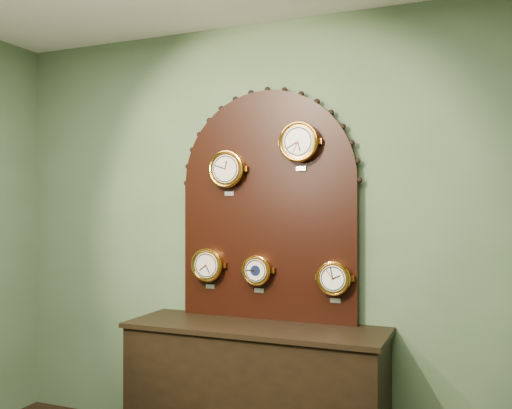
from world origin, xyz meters
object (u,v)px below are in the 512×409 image
at_px(roman_clock, 227,169).
at_px(tide_clock, 334,278).
at_px(hygrometer, 208,265).
at_px(barometer, 257,270).
at_px(arabic_clock, 299,142).
at_px(display_board, 267,198).
at_px(shop_counter, 255,394).

relative_size(roman_clock, tide_clock, 1.14).
bearing_deg(tide_clock, roman_clock, -179.93).
distance_m(hygrometer, barometer, 0.36).
relative_size(roman_clock, arabic_clock, 0.98).
distance_m(roman_clock, barometer, 0.70).
bearing_deg(hygrometer, tide_clock, 0.02).
bearing_deg(roman_clock, hygrometer, 179.76).
xyz_separation_m(display_board, hygrometer, (-0.40, -0.07, -0.45)).
height_order(display_board, hygrometer, display_board).
height_order(roman_clock, tide_clock, roman_clock).
bearing_deg(roman_clock, tide_clock, 0.07).
bearing_deg(display_board, roman_clock, -165.56).
bearing_deg(hygrometer, barometer, 0.09).
distance_m(arabic_clock, hygrometer, 1.03).
bearing_deg(barometer, hygrometer, -179.91).
distance_m(shop_counter, arabic_clock, 1.60).
bearing_deg(arabic_clock, roman_clock, 179.98).
relative_size(display_board, arabic_clock, 4.95).
bearing_deg(barometer, roman_clock, -179.69).
height_order(shop_counter, display_board, display_board).
bearing_deg(display_board, barometer, -124.53).
xyz_separation_m(roman_clock, barometer, (0.22, 0.00, -0.66)).
height_order(shop_counter, arabic_clock, arabic_clock).
xyz_separation_m(arabic_clock, barometer, (-0.29, 0.00, -0.82)).
height_order(display_board, barometer, display_board).
relative_size(display_board, barometer, 6.09).
height_order(arabic_clock, tide_clock, arabic_clock).
relative_size(shop_counter, hygrometer, 5.73).
relative_size(arabic_clock, tide_clock, 1.16).
relative_size(roman_clock, hygrometer, 1.08).
bearing_deg(tide_clock, barometer, 179.98).
relative_size(shop_counter, display_board, 1.05).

